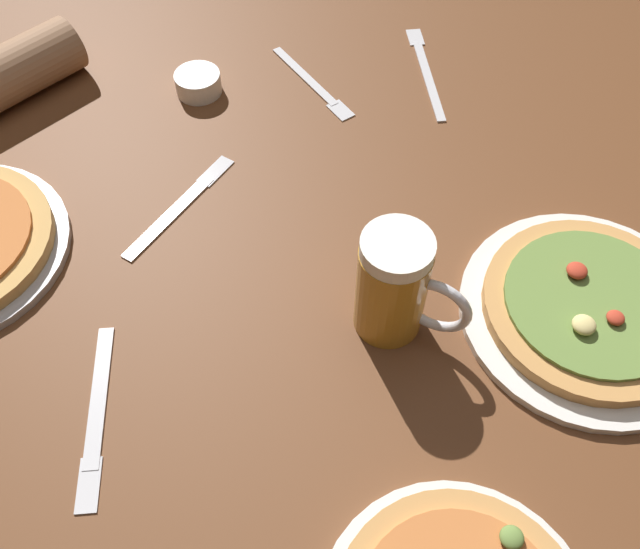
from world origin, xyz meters
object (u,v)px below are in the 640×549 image
object	(u,v)px
beer_mug_dark	(395,286)
knife_spare	(181,205)
fork_left	(426,69)
pizza_plate_side	(590,309)
knife_right	(96,414)
ramekin_sauce	(198,83)
fork_spare	(313,83)

from	to	relation	value
beer_mug_dark	knife_spare	xyz separation A→B (m)	(-0.13, 0.31, -0.07)
beer_mug_dark	fork_left	xyz separation A→B (m)	(0.34, 0.35, -0.07)
fork_left	pizza_plate_side	bearing A→B (deg)	-106.02
knife_right	knife_spare	xyz separation A→B (m)	(0.22, 0.23, 0.00)
beer_mug_dark	knife_spare	distance (m)	0.34
pizza_plate_side	knife_right	distance (m)	0.59
ramekin_sauce	fork_spare	distance (m)	0.18
pizza_plate_side	knife_spare	xyz separation A→B (m)	(-0.33, 0.44, -0.01)
fork_left	fork_spare	size ratio (longest dim) A/B	1.04
ramekin_sauce	fork_left	bearing A→B (deg)	-26.01
fork_left	fork_spare	world-z (taller)	same
ramekin_sauce	fork_left	world-z (taller)	ramekin_sauce
ramekin_sauce	knife_right	distance (m)	0.56
ramekin_sauce	knife_right	xyz separation A→B (m)	(-0.36, -0.43, -0.01)
pizza_plate_side	fork_spare	size ratio (longest dim) A/B	1.49
pizza_plate_side	fork_spare	world-z (taller)	pizza_plate_side
fork_left	knife_spare	world-z (taller)	same
knife_right	fork_spare	bearing A→B (deg)	33.39
fork_spare	knife_spare	bearing A→B (deg)	-158.92
knife_spare	fork_spare	bearing A→B (deg)	21.08
beer_mug_dark	ramekin_sauce	xyz separation A→B (m)	(0.01, 0.51, -0.06)
fork_spare	ramekin_sauce	bearing A→B (deg)	151.23
knife_right	ramekin_sauce	bearing A→B (deg)	50.10
ramekin_sauce	knife_spare	bearing A→B (deg)	-124.15
pizza_plate_side	ramekin_sauce	xyz separation A→B (m)	(-0.19, 0.64, 0.00)
pizza_plate_side	knife_right	world-z (taller)	pizza_plate_side
knife_spare	ramekin_sauce	bearing A→B (deg)	55.85
pizza_plate_side	beer_mug_dark	bearing A→B (deg)	147.79
fork_spare	knife_spare	world-z (taller)	same
ramekin_sauce	fork_left	distance (m)	0.37
pizza_plate_side	beer_mug_dark	xyz separation A→B (m)	(-0.20, 0.13, 0.06)
pizza_plate_side	ramekin_sauce	size ratio (longest dim) A/B	4.34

